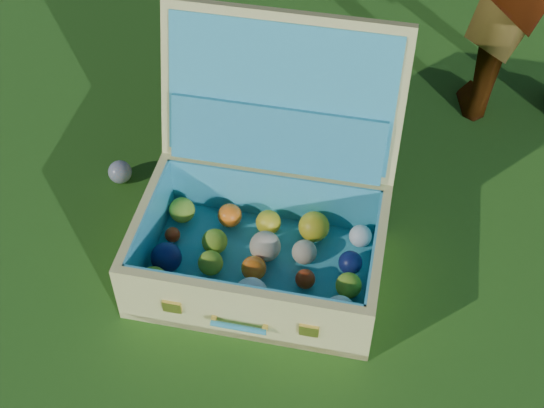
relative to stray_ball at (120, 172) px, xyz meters
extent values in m
plane|color=#215114|center=(0.54, -0.03, -0.03)|extent=(60.00, 60.00, 0.00)
sphere|color=teal|center=(0.00, 0.00, 0.00)|extent=(0.07, 0.07, 0.07)
cube|color=#DDD377|center=(0.51, -0.15, -0.02)|extent=(0.69, 0.53, 0.02)
cube|color=#DDD377|center=(0.55, -0.34, 0.06)|extent=(0.61, 0.15, 0.19)
cube|color=#DDD377|center=(0.47, 0.04, 0.06)|extent=(0.61, 0.15, 0.19)
cube|color=#DDD377|center=(0.22, -0.21, 0.06)|extent=(0.10, 0.36, 0.19)
cube|color=#DDD377|center=(0.80, -0.09, 0.06)|extent=(0.10, 0.36, 0.19)
cube|color=teal|center=(0.51, -0.15, -0.01)|extent=(0.64, 0.48, 0.01)
cube|color=teal|center=(0.55, -0.32, 0.07)|extent=(0.56, 0.13, 0.16)
cube|color=teal|center=(0.47, 0.03, 0.07)|extent=(0.56, 0.13, 0.16)
cube|color=teal|center=(0.23, -0.21, 0.07)|extent=(0.08, 0.36, 0.16)
cube|color=teal|center=(0.79, -0.09, 0.07)|extent=(0.08, 0.36, 0.16)
cube|color=#DDD377|center=(0.45, 0.13, 0.34)|extent=(0.64, 0.29, 0.40)
cube|color=teal|center=(0.45, 0.11, 0.35)|extent=(0.58, 0.24, 0.35)
cube|color=teal|center=(0.46, 0.07, 0.24)|extent=(0.55, 0.19, 0.17)
cube|color=#F2C659|center=(0.39, -0.39, 0.06)|extent=(0.05, 0.02, 0.04)
cube|color=#F2C659|center=(0.72, -0.32, 0.06)|extent=(0.05, 0.02, 0.04)
cylinder|color=teal|center=(0.56, -0.37, 0.04)|extent=(0.13, 0.04, 0.01)
cube|color=#F2C659|center=(0.50, -0.37, 0.04)|extent=(0.02, 0.02, 0.01)
cube|color=#F2C659|center=(0.62, -0.35, 0.04)|extent=(0.02, 0.02, 0.01)
sphere|color=#96BA2D|center=(0.30, -0.32, 0.03)|extent=(0.07, 0.07, 0.07)
sphere|color=orange|center=(0.42, -0.31, 0.02)|extent=(0.06, 0.06, 0.06)
sphere|color=silver|center=(0.54, -0.27, 0.04)|extent=(0.09, 0.09, 0.09)
sphere|color=#96BA2D|center=(0.66, -0.26, 0.03)|extent=(0.07, 0.07, 0.07)
sphere|color=silver|center=(0.76, -0.22, 0.03)|extent=(0.08, 0.08, 0.08)
sphere|color=#0F184C|center=(0.30, -0.25, 0.03)|extent=(0.08, 0.08, 0.08)
sphere|color=#96BA2D|center=(0.40, -0.21, 0.03)|extent=(0.06, 0.06, 0.06)
sphere|color=orange|center=(0.51, -0.18, 0.03)|extent=(0.06, 0.06, 0.06)
sphere|color=#AF2F0E|center=(0.64, -0.16, 0.02)|extent=(0.05, 0.05, 0.05)
sphere|color=#96BA2D|center=(0.75, -0.14, 0.03)|extent=(0.07, 0.07, 0.07)
sphere|color=#AF2F0E|center=(0.26, -0.16, 0.02)|extent=(0.04, 0.04, 0.04)
sphere|color=#96BA2D|center=(0.38, -0.14, 0.03)|extent=(0.07, 0.07, 0.07)
sphere|color=#CDB791|center=(0.51, -0.11, 0.04)|extent=(0.08, 0.08, 0.08)
sphere|color=#CDB791|center=(0.61, -0.08, 0.03)|extent=(0.07, 0.07, 0.07)
sphere|color=#0F184C|center=(0.73, -0.06, 0.03)|extent=(0.06, 0.06, 0.06)
sphere|color=#96BA2D|center=(0.25, -0.08, 0.03)|extent=(0.07, 0.07, 0.07)
sphere|color=orange|center=(0.38, -0.05, 0.03)|extent=(0.07, 0.07, 0.07)
sphere|color=gold|center=(0.48, -0.03, 0.03)|extent=(0.07, 0.07, 0.07)
sphere|color=gold|center=(0.60, 0.00, 0.04)|extent=(0.08, 0.08, 0.08)
sphere|color=silver|center=(0.72, 0.03, 0.02)|extent=(0.06, 0.06, 0.06)
camera|label=1|loc=(1.04, -1.25, 1.54)|focal=50.00mm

